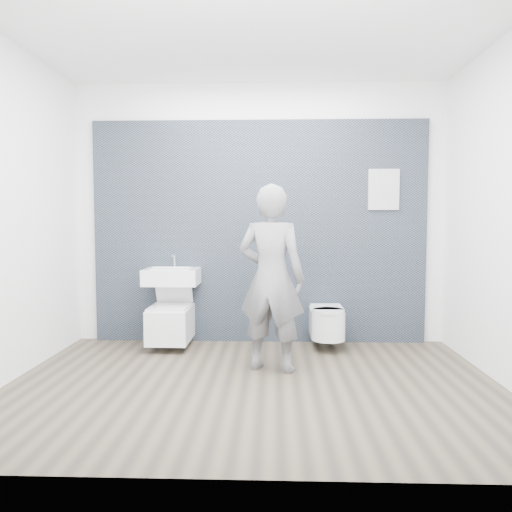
{
  "coord_description": "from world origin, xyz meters",
  "views": [
    {
      "loc": [
        0.16,
        -3.95,
        1.32
      ],
      "look_at": [
        0.0,
        0.6,
        1.0
      ],
      "focal_mm": 35.0,
      "sensor_mm": 36.0,
      "label": 1
    }
  ],
  "objects_px": {
    "washbasin": "(172,276)",
    "visitor": "(271,278)",
    "toilet_square": "(171,321)",
    "toilet_rounded": "(327,323)"
  },
  "relations": [
    {
      "from": "washbasin",
      "to": "visitor",
      "type": "height_order",
      "value": "visitor"
    },
    {
      "from": "toilet_square",
      "to": "washbasin",
      "type": "bearing_deg",
      "value": 90.0
    },
    {
      "from": "toilet_square",
      "to": "visitor",
      "type": "relative_size",
      "value": 0.47
    },
    {
      "from": "toilet_rounded",
      "to": "visitor",
      "type": "distance_m",
      "value": 1.09
    },
    {
      "from": "toilet_rounded",
      "to": "visitor",
      "type": "height_order",
      "value": "visitor"
    },
    {
      "from": "toilet_rounded",
      "to": "visitor",
      "type": "bearing_deg",
      "value": -127.46
    },
    {
      "from": "toilet_rounded",
      "to": "washbasin",
      "type": "bearing_deg",
      "value": 177.25
    },
    {
      "from": "washbasin",
      "to": "toilet_square",
      "type": "height_order",
      "value": "washbasin"
    },
    {
      "from": "toilet_square",
      "to": "toilet_rounded",
      "type": "distance_m",
      "value": 1.63
    },
    {
      "from": "visitor",
      "to": "toilet_rounded",
      "type": "bearing_deg",
      "value": -111.93
    }
  ]
}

